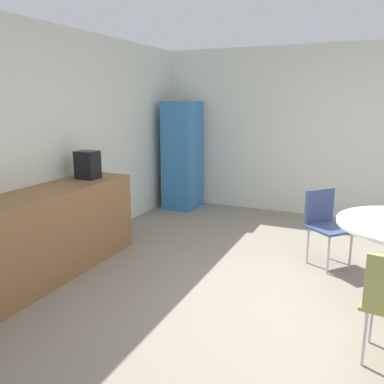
{
  "coord_description": "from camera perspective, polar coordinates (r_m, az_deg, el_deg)",
  "views": [
    {
      "loc": [
        -3.42,
        -0.29,
        1.79
      ],
      "look_at": [
        -0.12,
        1.18,
        0.95
      ],
      "focal_mm": 37.28,
      "sensor_mm": 36.0,
      "label": 1
    }
  ],
  "objects": [
    {
      "name": "locker_cabinet",
      "position": [
        6.67,
        -1.4,
        5.27
      ],
      "size": [
        0.6,
        0.5,
        1.77
      ],
      "primitive_type": "cube",
      "color": "#3372B2",
      "rests_on": "ground_plane"
    },
    {
      "name": "ground_plane",
      "position": [
        3.87,
        17.6,
        -15.13
      ],
      "size": [
        6.0,
        6.0,
        0.0
      ],
      "primitive_type": "plane",
      "color": "gray"
    },
    {
      "name": "coffee_maker",
      "position": [
        4.73,
        -14.72,
        3.78
      ],
      "size": [
        0.2,
        0.24,
        0.32
      ],
      "primitive_type": "cube",
      "color": "black",
      "rests_on": "counter_block"
    },
    {
      "name": "chair_navy",
      "position": [
        4.61,
        18.44,
        -3.56
      ],
      "size": [
        0.59,
        0.59,
        0.83
      ],
      "color": "silver",
      "rests_on": "ground_plane"
    },
    {
      "name": "wall_side_right",
      "position": [
        6.44,
        21.6,
        7.8
      ],
      "size": [
        0.1,
        6.0,
        2.6
      ],
      "primitive_type": "cube",
      "color": "silver",
      "rests_on": "ground_plane"
    },
    {
      "name": "wall_back",
      "position": [
        4.77,
        -19.88,
        6.41
      ],
      "size": [
        6.0,
        0.1,
        2.6
      ],
      "primitive_type": "cube",
      "color": "silver",
      "rests_on": "ground_plane"
    },
    {
      "name": "counter_block",
      "position": [
        4.31,
        -20.71,
        -5.89
      ],
      "size": [
        2.37,
        0.6,
        0.9
      ],
      "primitive_type": "cube",
      "color": "brown",
      "rests_on": "ground_plane"
    }
  ]
}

